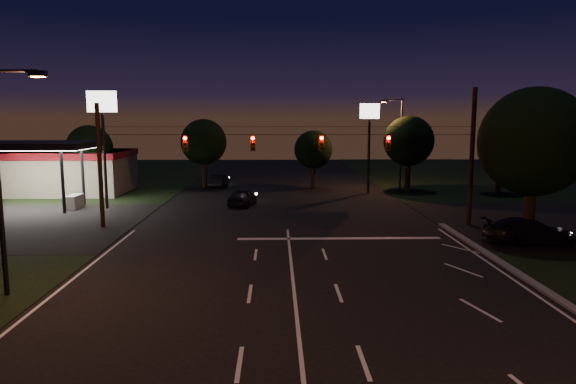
{
  "coord_description": "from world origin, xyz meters",
  "views": [
    {
      "loc": [
        -0.72,
        -17.98,
        7.02
      ],
      "look_at": [
        -0.07,
        10.02,
        3.0
      ],
      "focal_mm": 32.0,
      "sensor_mm": 36.0,
      "label": 1
    }
  ],
  "objects_px": {
    "car_oncoming_a": "(243,197)",
    "car_cross": "(529,231)",
    "car_oncoming_b": "(219,180)",
    "utility_pole_right": "(468,226)"
  },
  "relations": [
    {
      "from": "utility_pole_right",
      "to": "car_cross",
      "type": "distance_m",
      "value": 5.29
    },
    {
      "from": "car_oncoming_a",
      "to": "car_cross",
      "type": "xyz_separation_m",
      "value": [
        17.01,
        -13.15,
        0.04
      ]
    },
    {
      "from": "car_oncoming_b",
      "to": "car_cross",
      "type": "distance_m",
      "value": 32.23
    },
    {
      "from": "car_oncoming_a",
      "to": "car_cross",
      "type": "bearing_deg",
      "value": 155.22
    },
    {
      "from": "utility_pole_right",
      "to": "car_cross",
      "type": "bearing_deg",
      "value": -72.55
    },
    {
      "from": "car_oncoming_b",
      "to": "car_cross",
      "type": "height_order",
      "value": "car_cross"
    },
    {
      "from": "utility_pole_right",
      "to": "car_cross",
      "type": "height_order",
      "value": "utility_pole_right"
    },
    {
      "from": "car_cross",
      "to": "car_oncoming_b",
      "type": "bearing_deg",
      "value": 41.16
    },
    {
      "from": "utility_pole_right",
      "to": "car_oncoming_b",
      "type": "bearing_deg",
      "value": 132.82
    },
    {
      "from": "car_cross",
      "to": "car_oncoming_a",
      "type": "bearing_deg",
      "value": 54.64
    },
    {
      "from": "utility_pole_right",
      "to": "car_cross",
      "type": "xyz_separation_m",
      "value": [
        1.57,
        -5.0,
        0.73
      ]
    },
    {
      "from": "car_cross",
      "to": "utility_pole_right",
      "type": "bearing_deg",
      "value": 19.78
    },
    {
      "from": "car_oncoming_b",
      "to": "car_cross",
      "type": "bearing_deg",
      "value": 134.69
    },
    {
      "from": "utility_pole_right",
      "to": "car_oncoming_b",
      "type": "height_order",
      "value": "utility_pole_right"
    },
    {
      "from": "utility_pole_right",
      "to": "car_oncoming_b",
      "type": "distance_m",
      "value": 27.42
    }
  ]
}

